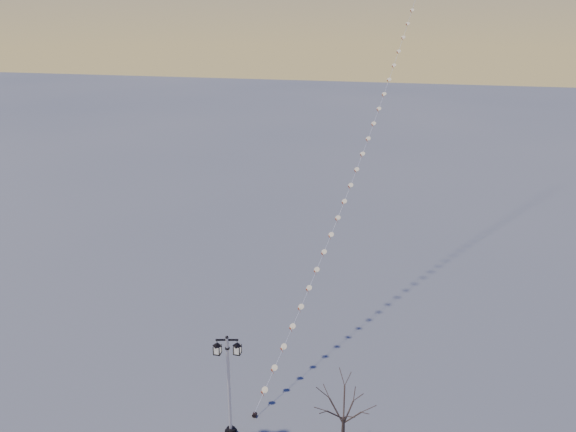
% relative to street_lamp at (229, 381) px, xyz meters
% --- Properties ---
extents(street_lamp, '(1.36, 0.69, 5.47)m').
position_rel_street_lamp_xyz_m(street_lamp, '(0.00, 0.00, 0.00)').
color(street_lamp, black).
rests_on(street_lamp, ground).
extents(bare_tree, '(2.17, 2.17, 3.59)m').
position_rel_street_lamp_xyz_m(bare_tree, '(5.40, 0.10, -0.54)').
color(bare_tree, '#3A2B20').
rests_on(bare_tree, ground).
extents(kite_train, '(9.33, 43.30, 34.83)m').
position_rel_street_lamp_xyz_m(kite_train, '(5.12, 22.79, 14.30)').
color(kite_train, black).
rests_on(kite_train, ground).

